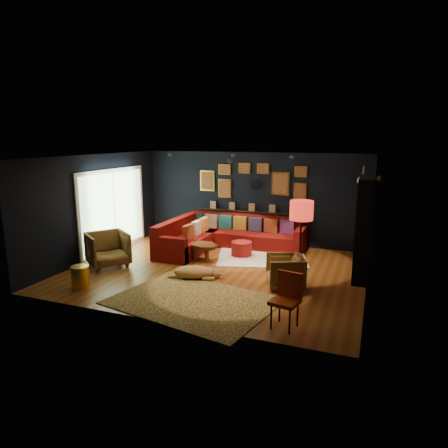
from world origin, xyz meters
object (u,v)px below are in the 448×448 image
(coffee_table, at_px, (204,247))
(orange_chair, at_px, (287,295))
(sectional, at_px, (221,237))
(gold_stool, at_px, (80,277))
(armchair_right, at_px, (285,270))
(floor_lamp, at_px, (301,214))
(armchair_left, at_px, (108,248))
(pouf, at_px, (242,248))
(dog, at_px, (194,270))

(coffee_table, distance_m, orange_chair, 3.85)
(sectional, xyz_separation_m, gold_stool, (-1.59, -3.79, -0.09))
(armchair_right, relative_size, floor_lamp, 0.42)
(coffee_table, height_order, armchair_right, armchair_right)
(sectional, height_order, armchair_left, armchair_left)
(armchair_left, distance_m, orange_chair, 4.89)
(sectional, height_order, floor_lamp, floor_lamp)
(sectional, bearing_deg, pouf, -33.01)
(sectional, height_order, dog, sectional)
(floor_lamp, bearing_deg, coffee_table, 165.28)
(sectional, xyz_separation_m, coffee_table, (0.01, -1.20, 0.02))
(coffee_table, relative_size, armchair_left, 1.04)
(armchair_right, distance_m, dog, 1.96)
(pouf, height_order, armchair_right, armchair_right)
(pouf, relative_size, armchair_right, 0.72)
(armchair_right, bearing_deg, pouf, -160.53)
(gold_stool, bearing_deg, armchair_left, 104.25)
(sectional, height_order, pouf, sectional)
(pouf, relative_size, floor_lamp, 0.31)
(orange_chair, xyz_separation_m, dog, (-2.35, 1.47, -0.32))
(orange_chair, height_order, floor_lamp, floor_lamp)
(sectional, height_order, gold_stool, sectional)
(armchair_right, bearing_deg, armchair_left, -109.49)
(pouf, bearing_deg, sectional, 146.99)
(armchair_right, relative_size, gold_stool, 1.62)
(coffee_table, bearing_deg, armchair_left, -148.27)
(gold_stool, xyz_separation_m, orange_chair, (4.29, -0.17, 0.30))
(coffee_table, distance_m, dog, 1.33)
(coffee_table, height_order, orange_chair, orange_chair)
(sectional, xyz_separation_m, armchair_left, (-1.94, -2.41, 0.13))
(floor_lamp, relative_size, dog, 1.44)
(coffee_table, xyz_separation_m, orange_chair, (2.69, -2.75, 0.19))
(armchair_left, relative_size, orange_chair, 1.01)
(sectional, distance_m, dog, 2.51)
(sectional, distance_m, orange_chair, 4.79)
(floor_lamp, bearing_deg, dog, -163.81)
(sectional, xyz_separation_m, armchair_right, (2.30, -2.26, 0.05))
(orange_chair, bearing_deg, sectional, 135.92)
(coffee_table, distance_m, pouf, 1.04)
(sectional, distance_m, coffee_table, 1.20)
(pouf, relative_size, gold_stool, 1.17)
(dog, bearing_deg, floor_lamp, -2.00)
(sectional, relative_size, pouf, 6.40)
(armchair_left, distance_m, armchair_right, 4.24)
(armchair_left, relative_size, armchair_right, 1.23)
(pouf, relative_size, orange_chair, 0.59)
(armchair_left, bearing_deg, gold_stool, -129.34)
(orange_chair, relative_size, floor_lamp, 0.51)
(dog, bearing_deg, orange_chair, -50.27)
(floor_lamp, height_order, dog, floor_lamp)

